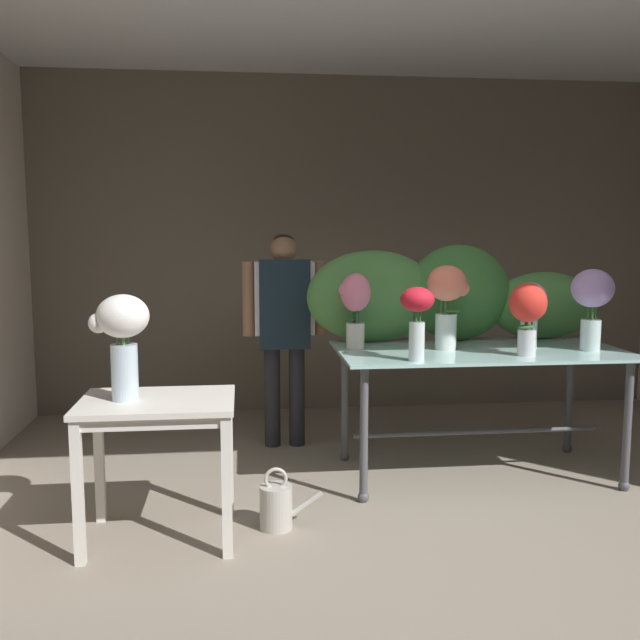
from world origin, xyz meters
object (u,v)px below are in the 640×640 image
(vase_lilac_peonies, at_px, (592,298))
(vase_white_roses_tall, at_px, (122,335))
(display_table_glass, at_px, (479,368))
(florist, at_px, (284,316))
(vase_rosy_carnations, at_px, (355,304))
(vase_scarlet_roses, at_px, (528,311))
(vase_blush_dahlias, at_px, (529,307))
(watering_can, at_px, (277,506))
(vase_crimson_lilies, at_px, (417,313))
(side_table_white, at_px, (158,418))
(vase_coral_tulips, at_px, (447,298))

(vase_lilac_peonies, bearing_deg, vase_white_roses_tall, -167.55)
(display_table_glass, bearing_deg, florist, 147.37)
(vase_rosy_carnations, bearing_deg, vase_scarlet_roses, -20.87)
(vase_lilac_peonies, relative_size, vase_blush_dahlias, 1.22)
(vase_lilac_peonies, bearing_deg, vase_scarlet_roses, -164.12)
(vase_lilac_peonies, height_order, vase_white_roses_tall, vase_lilac_peonies)
(vase_lilac_peonies, distance_m, vase_blush_dahlias, 0.39)
(vase_rosy_carnations, relative_size, watering_can, 1.41)
(vase_blush_dahlias, bearing_deg, display_table_glass, -175.38)
(display_table_glass, relative_size, vase_blush_dahlias, 4.32)
(florist, bearing_deg, watering_can, -95.24)
(vase_crimson_lilies, xyz_separation_m, watering_can, (-0.85, -0.34, -1.01))
(vase_rosy_carnations, bearing_deg, vase_blush_dahlias, -4.28)
(florist, xyz_separation_m, watering_can, (-0.14, -1.50, -0.87))
(side_table_white, height_order, vase_blush_dahlias, vase_blush_dahlias)
(vase_white_roses_tall, bearing_deg, florist, 59.32)
(vase_coral_tulips, bearing_deg, watering_can, -148.04)
(vase_coral_tulips, height_order, vase_rosy_carnations, vase_coral_tulips)
(vase_blush_dahlias, bearing_deg, vase_white_roses_tall, -162.40)
(vase_white_roses_tall, xyz_separation_m, watering_can, (0.79, 0.06, -0.97))
(vase_blush_dahlias, relative_size, vase_scarlet_roses, 0.95)
(vase_coral_tulips, bearing_deg, vase_scarlet_roses, -33.23)
(vase_lilac_peonies, relative_size, vase_scarlet_roses, 1.17)
(display_table_glass, xyz_separation_m, vase_scarlet_roses, (0.21, -0.27, 0.41))
(vase_crimson_lilies, bearing_deg, vase_blush_dahlias, 24.99)
(florist, height_order, vase_blush_dahlias, florist)
(display_table_glass, xyz_separation_m, vase_rosy_carnations, (-0.81, 0.11, 0.42))
(vase_scarlet_roses, distance_m, watering_can, 1.92)
(florist, relative_size, vase_coral_tulips, 2.91)
(vase_blush_dahlias, relative_size, watering_can, 1.23)
(vase_blush_dahlias, bearing_deg, vase_lilac_peonies, -25.47)
(vase_rosy_carnations, distance_m, watering_can, 1.43)
(vase_coral_tulips, relative_size, vase_crimson_lilies, 1.24)
(display_table_glass, distance_m, florist, 1.49)
(display_table_glass, bearing_deg, vase_white_roses_tall, -160.44)
(vase_scarlet_roses, distance_m, vase_coral_tulips, 0.52)
(vase_crimson_lilies, height_order, vase_white_roses_tall, vase_white_roses_tall)
(florist, bearing_deg, vase_lilac_peonies, -25.70)
(vase_crimson_lilies, bearing_deg, vase_scarlet_roses, 7.84)
(display_table_glass, distance_m, vase_rosy_carnations, 0.92)
(vase_lilac_peonies, xyz_separation_m, vase_scarlet_roses, (-0.48, -0.14, -0.06))
(vase_coral_tulips, bearing_deg, side_table_white, -156.42)
(vase_rosy_carnations, relative_size, vase_white_roses_tall, 0.91)
(vase_blush_dahlias, bearing_deg, side_table_white, -161.25)
(vase_blush_dahlias, distance_m, vase_white_roses_tall, 2.62)
(vase_crimson_lilies, height_order, vase_rosy_carnations, vase_rosy_carnations)
(vase_scarlet_roses, bearing_deg, side_table_white, -167.43)
(florist, distance_m, watering_can, 1.74)
(vase_crimson_lilies, bearing_deg, vase_lilac_peonies, 11.10)
(display_table_glass, bearing_deg, vase_scarlet_roses, -52.53)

